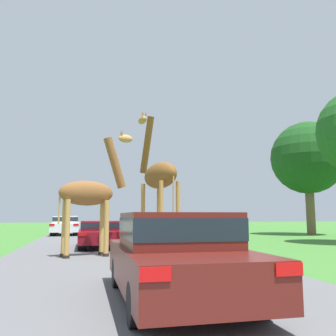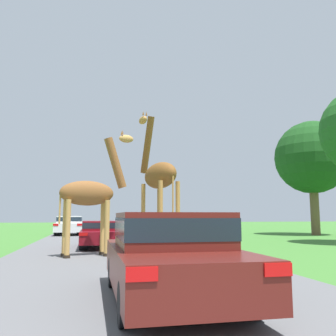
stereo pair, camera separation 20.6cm
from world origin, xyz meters
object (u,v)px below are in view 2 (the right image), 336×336
object	(u,v)px
giraffe_near_road	(158,177)
car_far_ahead	(145,225)
car_queue_right	(102,233)
car_queue_left	(70,225)
giraffe_companion	(91,194)
car_lead_maroon	(170,254)
tree_right_cluster	(312,158)

from	to	relation	value
giraffe_near_road	car_far_ahead	xyz separation A→B (m)	(1.77, 15.10, -1.95)
car_queue_right	car_queue_left	bearing A→B (deg)	100.15
giraffe_companion	car_queue_left	distance (m)	15.03
car_queue_left	car_far_ahead	bearing A→B (deg)	-9.23
car_lead_maroon	tree_right_cluster	distance (m)	23.55
car_queue_right	tree_right_cluster	size ratio (longest dim) A/B	0.46
giraffe_near_road	car_queue_left	bearing A→B (deg)	87.96
giraffe_companion	car_queue_right	xyz separation A→B (m)	(0.51, 3.37, -1.54)
giraffe_near_road	car_lead_maroon	world-z (taller)	giraffe_near_road
car_lead_maroon	car_far_ahead	world-z (taller)	car_lead_maroon
giraffe_near_road	car_far_ahead	size ratio (longest dim) A/B	1.13
car_far_ahead	tree_right_cluster	world-z (taller)	tree_right_cluster
tree_right_cluster	giraffe_companion	bearing A→B (deg)	-146.71
car_queue_right	tree_right_cluster	world-z (taller)	tree_right_cluster
giraffe_near_road	car_queue_left	world-z (taller)	giraffe_near_road
giraffe_near_road	car_far_ahead	world-z (taller)	giraffe_near_road
car_lead_maroon	car_queue_right	distance (m)	10.35
giraffe_companion	car_far_ahead	bearing A→B (deg)	151.47
giraffe_companion	tree_right_cluster	bearing A→B (deg)	110.71
car_queue_right	tree_right_cluster	distance (m)	18.02
giraffe_companion	car_lead_maroon	xyz separation A→B (m)	(1.35, -6.95, -1.42)
car_queue_right	car_queue_left	distance (m)	11.70
giraffe_near_road	tree_right_cluster	world-z (taller)	tree_right_cluster
car_queue_right	tree_right_cluster	xyz separation A→B (m)	(15.68, 7.27, 5.11)
car_queue_left	tree_right_cluster	xyz separation A→B (m)	(17.74, -4.24, 5.01)
giraffe_companion	tree_right_cluster	world-z (taller)	tree_right_cluster
car_queue_left	car_far_ahead	distance (m)	5.61
giraffe_companion	car_queue_left	world-z (taller)	giraffe_companion
car_lead_maroon	tree_right_cluster	xyz separation A→B (m)	(14.84, 17.59, 4.99)
giraffe_companion	tree_right_cluster	size ratio (longest dim) A/B	0.54
giraffe_companion	car_queue_left	xyz separation A→B (m)	(-1.55, 14.88, -1.43)
car_queue_right	car_lead_maroon	bearing A→B (deg)	-85.36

